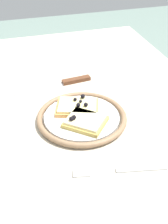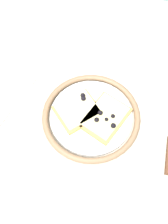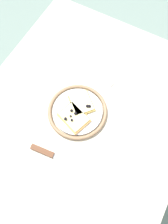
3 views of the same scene
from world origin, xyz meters
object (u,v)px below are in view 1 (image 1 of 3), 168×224
at_px(pizza_slice_near, 78,107).
at_px(knife, 66,82).
at_px(dining_table, 71,134).
at_px(plate, 82,117).
at_px(fork, 119,170).
at_px(pizza_slice_far, 85,121).

bearing_deg(pizza_slice_near, knife, -2.52).
relative_size(dining_table, plate, 4.80).
xyz_separation_m(dining_table, pizza_slice_near, (-0.02, -0.02, 0.11)).
distance_m(dining_table, pizza_slice_near, 0.11).
height_order(pizza_slice_near, fork, pizza_slice_near).
relative_size(dining_table, pizza_slice_near, 8.50).
bearing_deg(pizza_slice_near, dining_table, 33.44).
height_order(pizza_slice_far, fork, pizza_slice_far).
xyz_separation_m(knife, fork, (-0.39, -0.02, -0.00)).
bearing_deg(dining_table, knife, -9.49).
xyz_separation_m(dining_table, plate, (-0.06, -0.02, 0.10)).
distance_m(pizza_slice_far, knife, 0.23).
xyz_separation_m(pizza_slice_far, knife, (0.23, -0.01, -0.02)).
height_order(pizza_slice_far, knife, pizza_slice_far).
relative_size(dining_table, knife, 4.62).
bearing_deg(knife, fork, -176.59).
distance_m(knife, fork, 0.39).
distance_m(dining_table, knife, 0.17).
bearing_deg(pizza_slice_far, knife, -1.39).
relative_size(pizza_slice_near, pizza_slice_far, 1.04).
bearing_deg(dining_table, fork, -169.59).
bearing_deg(plate, knife, -1.46).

